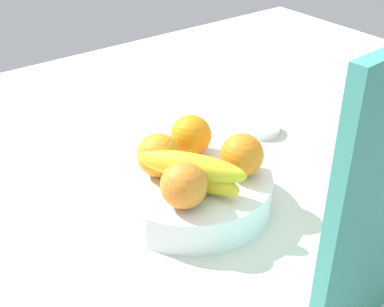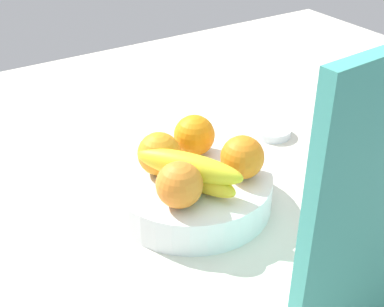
{
  "view_description": "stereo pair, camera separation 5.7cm",
  "coord_description": "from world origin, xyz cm",
  "px_view_note": "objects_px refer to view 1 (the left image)",
  "views": [
    {
      "loc": [
        44.67,
        57.8,
        51.44
      ],
      "look_at": [
        3.09,
        2.62,
        9.51
      ],
      "focal_mm": 49.47,
      "sensor_mm": 36.0,
      "label": 1
    },
    {
      "loc": [
        40.0,
        61.03,
        51.44
      ],
      "look_at": [
        3.09,
        2.62,
        9.51
      ],
      "focal_mm": 49.47,
      "sensor_mm": 36.0,
      "label": 2
    }
  ],
  "objects_px": {
    "jar_lid": "(262,129)",
    "orange_center": "(184,185)",
    "orange_front_left": "(191,135)",
    "orange_front_right": "(159,155)",
    "fruit_bowl": "(192,190)",
    "banana_bunch": "(191,170)",
    "orange_back_left": "(242,155)"
  },
  "relations": [
    {
      "from": "orange_front_right",
      "to": "orange_back_left",
      "type": "xyz_separation_m",
      "value": [
        -0.1,
        0.08,
        0.0
      ]
    },
    {
      "from": "orange_front_left",
      "to": "orange_center",
      "type": "height_order",
      "value": "same"
    },
    {
      "from": "fruit_bowl",
      "to": "orange_front_right",
      "type": "bearing_deg",
      "value": -42.34
    },
    {
      "from": "fruit_bowl",
      "to": "orange_front_right",
      "type": "height_order",
      "value": "orange_front_right"
    },
    {
      "from": "orange_front_left",
      "to": "orange_front_right",
      "type": "distance_m",
      "value": 0.08
    },
    {
      "from": "orange_front_right",
      "to": "banana_bunch",
      "type": "relative_size",
      "value": 0.38
    },
    {
      "from": "orange_center",
      "to": "jar_lid",
      "type": "distance_m",
      "value": 0.36
    },
    {
      "from": "orange_front_left",
      "to": "orange_front_right",
      "type": "height_order",
      "value": "same"
    },
    {
      "from": "orange_back_left",
      "to": "jar_lid",
      "type": "bearing_deg",
      "value": -142.08
    },
    {
      "from": "orange_front_left",
      "to": "orange_front_right",
      "type": "bearing_deg",
      "value": 14.45
    },
    {
      "from": "fruit_bowl",
      "to": "banana_bunch",
      "type": "xyz_separation_m",
      "value": [
        0.02,
        0.03,
        0.06
      ]
    },
    {
      "from": "orange_front_left",
      "to": "banana_bunch",
      "type": "height_order",
      "value": "orange_front_left"
    },
    {
      "from": "banana_bunch",
      "to": "orange_front_right",
      "type": "bearing_deg",
      "value": -73.89
    },
    {
      "from": "banana_bunch",
      "to": "jar_lid",
      "type": "height_order",
      "value": "banana_bunch"
    },
    {
      "from": "orange_center",
      "to": "jar_lid",
      "type": "height_order",
      "value": "orange_center"
    },
    {
      "from": "orange_front_left",
      "to": "jar_lid",
      "type": "distance_m",
      "value": 0.24
    },
    {
      "from": "jar_lid",
      "to": "orange_center",
      "type": "bearing_deg",
      "value": 27.35
    },
    {
      "from": "fruit_bowl",
      "to": "orange_front_right",
      "type": "xyz_separation_m",
      "value": [
        0.04,
        -0.03,
        0.06
      ]
    },
    {
      "from": "orange_front_left",
      "to": "banana_bunch",
      "type": "relative_size",
      "value": 0.38
    },
    {
      "from": "orange_front_right",
      "to": "orange_center",
      "type": "xyz_separation_m",
      "value": [
        0.02,
        0.09,
        0.0
      ]
    },
    {
      "from": "orange_front_right",
      "to": "orange_back_left",
      "type": "distance_m",
      "value": 0.13
    },
    {
      "from": "orange_front_left",
      "to": "orange_front_right",
      "type": "relative_size",
      "value": 1.0
    },
    {
      "from": "fruit_bowl",
      "to": "orange_center",
      "type": "xyz_separation_m",
      "value": [
        0.06,
        0.05,
        0.06
      ]
    },
    {
      "from": "banana_bunch",
      "to": "jar_lid",
      "type": "relative_size",
      "value": 2.45
    },
    {
      "from": "fruit_bowl",
      "to": "orange_front_left",
      "type": "relative_size",
      "value": 3.72
    },
    {
      "from": "fruit_bowl",
      "to": "orange_center",
      "type": "distance_m",
      "value": 0.1
    },
    {
      "from": "fruit_bowl",
      "to": "orange_front_left",
      "type": "xyz_separation_m",
      "value": [
        -0.04,
        -0.05,
        0.06
      ]
    },
    {
      "from": "orange_front_left",
      "to": "banana_bunch",
      "type": "xyz_separation_m",
      "value": [
        0.06,
        0.08,
        -0.0
      ]
    },
    {
      "from": "orange_front_right",
      "to": "banana_bunch",
      "type": "height_order",
      "value": "orange_front_right"
    },
    {
      "from": "orange_back_left",
      "to": "banana_bunch",
      "type": "distance_m",
      "value": 0.09
    },
    {
      "from": "banana_bunch",
      "to": "jar_lid",
      "type": "xyz_separation_m",
      "value": [
        -0.28,
        -0.13,
        -0.08
      ]
    },
    {
      "from": "orange_back_left",
      "to": "banana_bunch",
      "type": "relative_size",
      "value": 0.38
    }
  ]
}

